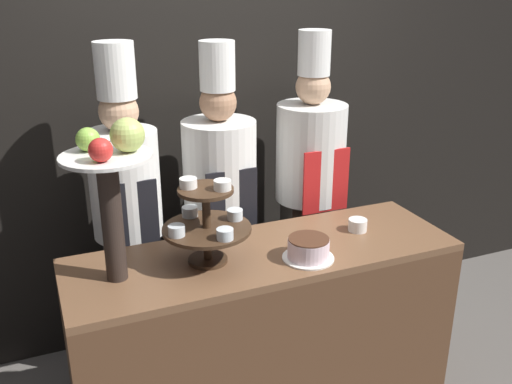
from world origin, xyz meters
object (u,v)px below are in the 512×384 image
Objects in this scene: fruit_pedestal at (112,176)px; chef_left at (127,208)px; tiered_stand at (207,221)px; chef_center_left at (220,198)px; cake_round at (308,249)px; chef_center_right at (310,181)px; cup_white at (358,225)px.

fruit_pedestal is 0.37× the size of chef_left.
chef_center_left is at bearing 65.84° from tiered_stand.
tiered_stand is 1.66× the size of cake_round.
tiered_stand is at bearing -144.00° from chef_center_right.
fruit_pedestal is at bearing -153.83° from chef_center_right.
cake_round is 0.74m from chef_center_left.
tiered_stand is 0.21× the size of chef_center_right.
cup_white is (0.77, 0.02, -0.16)m from tiered_stand.
chef_center_left is at bearing 132.55° from cup_white.
chef_left is 1.01× the size of chef_center_left.
chef_center_right is (0.80, 0.58, -0.13)m from tiered_stand.
cake_round is 0.13× the size of chef_left.
cup_white is 0.05× the size of chef_center_left.
chef_left reaches higher than tiered_stand.
cup_white is at bearing -47.45° from chef_center_left.
tiered_stand is 0.57× the size of fruit_pedestal.
chef_center_left is at bearing -180.00° from chef_center_right.
chef_center_right is (0.54, 0.00, 0.02)m from chef_center_left.
chef_center_right is at bearing 36.00° from tiered_stand.
tiered_stand is at bearing -114.16° from chef_center_left.
chef_center_right reaches higher than cup_white.
cake_round is 0.82m from chef_center_right.
cake_round is 0.13× the size of chef_center_left.
cake_round is at bearing -154.68° from cup_white.
fruit_pedestal is at bearing 179.19° from tiered_stand.
chef_center_left is (-0.51, 0.56, 0.01)m from cup_white.
chef_center_left reaches higher than tiered_stand.
chef_left is 0.50m from chef_center_left.
cake_round is (0.41, -0.14, -0.15)m from tiered_stand.
chef_left is (-1.01, 0.56, 0.04)m from cup_white.
fruit_pedestal is at bearing -179.02° from cup_white.
chef_center_right is (0.03, 0.56, 0.04)m from cup_white.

